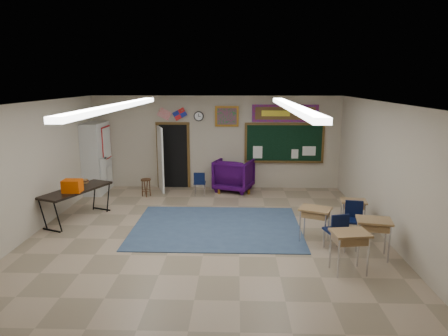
{
  "coord_description": "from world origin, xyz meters",
  "views": [
    {
      "loc": [
        0.67,
        -8.29,
        3.47
      ],
      "look_at": [
        0.35,
        1.5,
        1.31
      ],
      "focal_mm": 32.0,
      "sensor_mm": 36.0,
      "label": 1
    }
  ],
  "objects_px": {
    "student_desk_front_right": "(353,213)",
    "wooden_stool": "(146,187)",
    "folding_table": "(77,203)",
    "wingback_armchair": "(234,175)",
    "student_desk_front_left": "(315,223)"
  },
  "relations": [
    {
      "from": "wingback_armchair",
      "to": "folding_table",
      "type": "distance_m",
      "value": 4.91
    },
    {
      "from": "student_desk_front_left",
      "to": "folding_table",
      "type": "height_order",
      "value": "folding_table"
    },
    {
      "from": "student_desk_front_left",
      "to": "wooden_stool",
      "type": "relative_size",
      "value": 1.46
    },
    {
      "from": "wingback_armchair",
      "to": "student_desk_front_right",
      "type": "bearing_deg",
      "value": 149.77
    },
    {
      "from": "folding_table",
      "to": "wooden_stool",
      "type": "relative_size",
      "value": 3.82
    },
    {
      "from": "wooden_stool",
      "to": "folding_table",
      "type": "bearing_deg",
      "value": -120.15
    },
    {
      "from": "student_desk_front_right",
      "to": "folding_table",
      "type": "bearing_deg",
      "value": -174.97
    },
    {
      "from": "student_desk_front_left",
      "to": "folding_table",
      "type": "relative_size",
      "value": 0.38
    },
    {
      "from": "wingback_armchair",
      "to": "student_desk_front_left",
      "type": "height_order",
      "value": "wingback_armchair"
    },
    {
      "from": "wingback_armchair",
      "to": "student_desk_front_left",
      "type": "bearing_deg",
      "value": 132.37
    },
    {
      "from": "student_desk_front_right",
      "to": "wooden_stool",
      "type": "distance_m",
      "value": 6.09
    },
    {
      "from": "student_desk_front_right",
      "to": "folding_table",
      "type": "distance_m",
      "value": 6.8
    },
    {
      "from": "wingback_armchair",
      "to": "student_desk_front_right",
      "type": "relative_size",
      "value": 1.61
    },
    {
      "from": "wingback_armchair",
      "to": "wooden_stool",
      "type": "distance_m",
      "value": 2.8
    },
    {
      "from": "student_desk_front_right",
      "to": "wooden_stool",
      "type": "relative_size",
      "value": 1.3
    }
  ]
}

